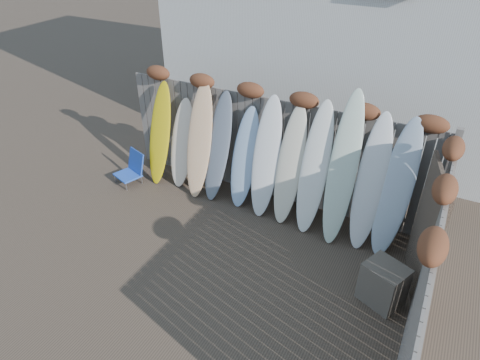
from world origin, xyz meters
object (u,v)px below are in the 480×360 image
at_px(surfboard_0, 160,134).
at_px(wooden_crate, 383,284).
at_px(lattice_panel, 425,235).
at_px(beach_chair, 132,168).

bearing_deg(surfboard_0, wooden_crate, -16.60).
distance_m(lattice_panel, surfboard_0, 5.17).
distance_m(beach_chair, surfboard_0, 0.95).
relative_size(beach_chair, wooden_crate, 1.00).
bearing_deg(lattice_panel, surfboard_0, 157.27).
relative_size(lattice_panel, surfboard_0, 0.94).
bearing_deg(wooden_crate, surfboard_0, 164.75).
bearing_deg(beach_chair, wooden_crate, -9.51).
bearing_deg(wooden_crate, lattice_panel, 55.58).
relative_size(beach_chair, lattice_panel, 0.33).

